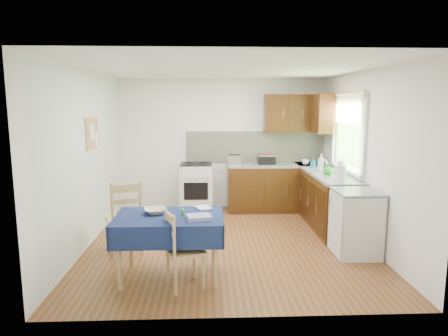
{
  "coord_description": "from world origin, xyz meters",
  "views": [
    {
      "loc": [
        -0.29,
        -5.63,
        2.01
      ],
      "look_at": [
        -0.04,
        0.21,
        1.08
      ],
      "focal_mm": 32.0,
      "sensor_mm": 36.0,
      "label": 1
    }
  ],
  "objects_px": {
    "chair_near": "(181,248)",
    "dining_table": "(169,225)",
    "chair_far": "(125,216)",
    "kettle": "(340,170)",
    "toaster": "(234,160)",
    "dish_rack": "(324,169)",
    "sandwich_press": "(266,159)"
  },
  "relations": [
    {
      "from": "chair_far",
      "to": "sandwich_press",
      "type": "height_order",
      "value": "sandwich_press"
    },
    {
      "from": "chair_far",
      "to": "chair_near",
      "type": "xyz_separation_m",
      "value": [
        0.82,
        -1.04,
        -0.07
      ]
    },
    {
      "from": "dish_rack",
      "to": "dining_table",
      "type": "bearing_deg",
      "value": -146.31
    },
    {
      "from": "sandwich_press",
      "to": "dish_rack",
      "type": "relative_size",
      "value": 0.72
    },
    {
      "from": "dish_rack",
      "to": "kettle",
      "type": "height_order",
      "value": "kettle"
    },
    {
      "from": "toaster",
      "to": "kettle",
      "type": "distance_m",
      "value": 2.14
    },
    {
      "from": "dining_table",
      "to": "dish_rack",
      "type": "distance_m",
      "value": 3.25
    },
    {
      "from": "dish_rack",
      "to": "kettle",
      "type": "xyz_separation_m",
      "value": [
        0.03,
        -0.71,
        0.1
      ]
    },
    {
      "from": "chair_far",
      "to": "sandwich_press",
      "type": "bearing_deg",
      "value": -158.56
    },
    {
      "from": "chair_far",
      "to": "dish_rack",
      "type": "distance_m",
      "value": 3.41
    },
    {
      "from": "chair_far",
      "to": "kettle",
      "type": "relative_size",
      "value": 3.61
    },
    {
      "from": "chair_far",
      "to": "kettle",
      "type": "xyz_separation_m",
      "value": [
        3.13,
        0.67,
        0.49
      ]
    },
    {
      "from": "chair_far",
      "to": "kettle",
      "type": "height_order",
      "value": "kettle"
    },
    {
      "from": "dining_table",
      "to": "dish_rack",
      "type": "xyz_separation_m",
      "value": [
        2.43,
        2.15,
        0.28
      ]
    },
    {
      "from": "dish_rack",
      "to": "kettle",
      "type": "relative_size",
      "value": 1.53
    },
    {
      "from": "toaster",
      "to": "dish_rack",
      "type": "height_order",
      "value": "dish_rack"
    },
    {
      "from": "dining_table",
      "to": "toaster",
      "type": "bearing_deg",
      "value": 83.71
    },
    {
      "from": "dining_table",
      "to": "sandwich_press",
      "type": "bearing_deg",
      "value": 73.83
    },
    {
      "from": "kettle",
      "to": "chair_far",
      "type": "bearing_deg",
      "value": -167.87
    },
    {
      "from": "chair_near",
      "to": "toaster",
      "type": "bearing_deg",
      "value": -34.89
    },
    {
      "from": "toaster",
      "to": "dish_rack",
      "type": "bearing_deg",
      "value": -43.6
    },
    {
      "from": "chair_far",
      "to": "dish_rack",
      "type": "bearing_deg",
      "value": -179.1
    },
    {
      "from": "kettle",
      "to": "toaster",
      "type": "bearing_deg",
      "value": 134.97
    },
    {
      "from": "toaster",
      "to": "sandwich_press",
      "type": "height_order",
      "value": "toaster"
    },
    {
      "from": "chair_near",
      "to": "dining_table",
      "type": "bearing_deg",
      "value": 8.01
    },
    {
      "from": "chair_near",
      "to": "toaster",
      "type": "xyz_separation_m",
      "value": [
        0.8,
        3.22,
        0.52
      ]
    },
    {
      "from": "dish_rack",
      "to": "chair_near",
      "type": "bearing_deg",
      "value": -141.1
    },
    {
      "from": "chair_near",
      "to": "toaster",
      "type": "height_order",
      "value": "toaster"
    },
    {
      "from": "chair_near",
      "to": "sandwich_press",
      "type": "distance_m",
      "value": 3.56
    },
    {
      "from": "dining_table",
      "to": "toaster",
      "type": "relative_size",
      "value": 4.95
    },
    {
      "from": "chair_near",
      "to": "sandwich_press",
      "type": "height_order",
      "value": "sandwich_press"
    },
    {
      "from": "toaster",
      "to": "dish_rack",
      "type": "relative_size",
      "value": 0.58
    }
  ]
}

